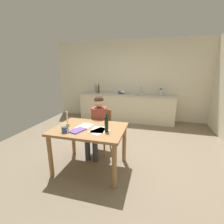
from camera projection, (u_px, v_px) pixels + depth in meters
ground_plane at (107, 153)px, 3.35m from camera, size 5.20×5.20×0.04m
wall_back at (129, 81)px, 5.42m from camera, size 5.20×0.12×2.60m
kitchen_counter at (126, 107)px, 5.31m from camera, size 3.08×0.64×0.90m
dining_table at (90, 134)px, 2.67m from camera, size 1.17×0.87×0.75m
chair_at_table at (101, 128)px, 3.34m from camera, size 0.43×0.43×0.87m
person_seated at (98, 122)px, 3.16m from camera, size 0.35×0.61×1.19m
coffee_mug at (64, 130)px, 2.44m from camera, size 0.12×0.08×0.09m
candlestick at (68, 122)px, 2.69m from camera, size 0.06×0.06×0.26m
book_magazine at (78, 130)px, 2.51m from camera, size 0.23×0.29×0.02m
paper_letter at (98, 130)px, 2.56m from camera, size 0.24×0.32×0.00m
paper_bill at (99, 131)px, 2.50m from camera, size 0.32×0.36×0.00m
paper_envelope at (84, 126)px, 2.72m from camera, size 0.26×0.33×0.00m
wine_bottle_on_table at (106, 124)px, 2.45m from camera, size 0.06×0.06×0.29m
sink_unit at (141, 94)px, 5.08m from camera, size 0.36×0.36×0.24m
bottle_oil at (96, 89)px, 5.44m from camera, size 0.08×0.08×0.31m
bottle_vinegar at (99, 89)px, 5.34m from camera, size 0.06×0.06×0.31m
mixing_bowl at (122, 92)px, 5.25m from camera, size 0.22×0.22×0.10m
stovetop_kettle at (161, 92)px, 4.90m from camera, size 0.18×0.18×0.22m
wine_glass_near_sink at (129, 90)px, 5.29m from camera, size 0.07×0.07×0.15m
wine_glass_by_kettle at (126, 90)px, 5.31m from camera, size 0.07×0.07×0.15m
wine_glass_back_left at (123, 90)px, 5.34m from camera, size 0.07×0.07×0.15m
teacup_on_counter at (120, 93)px, 5.09m from camera, size 0.11×0.07×0.10m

